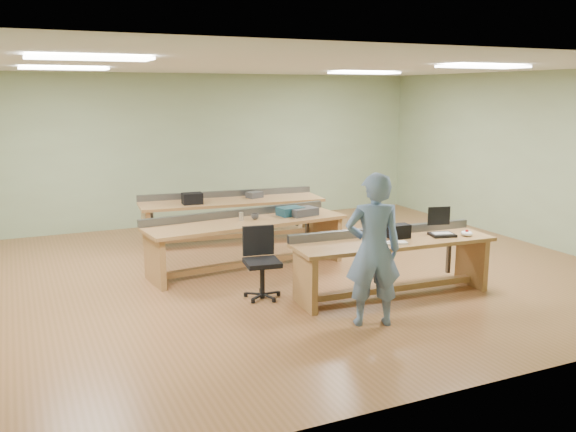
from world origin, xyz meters
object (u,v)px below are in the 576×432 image
at_px(workbench_front, 392,254).
at_px(drinks_can, 241,216).
at_px(parts_bin_teal, 290,211).
at_px(parts_bin_grey, 303,212).
at_px(laptop_base, 442,235).
at_px(person, 373,250).
at_px(workbench_back, 232,210).
at_px(workbench_mid, 246,233).
at_px(camera_bag, 399,231).
at_px(task_chair, 261,272).
at_px(mug, 255,216).

xyz_separation_m(workbench_front, drinks_can, (-1.38, 1.95, 0.26)).
relative_size(parts_bin_teal, parts_bin_grey, 0.84).
bearing_deg(laptop_base, person, -142.55).
bearing_deg(workbench_back, workbench_mid, -97.17).
relative_size(camera_bag, task_chair, 0.29).
relative_size(workbench_back, parts_bin_grey, 7.48).
bearing_deg(mug, laptop_base, -47.33).
xyz_separation_m(person, task_chair, (-0.80, 1.41, -0.55)).
distance_m(parts_bin_grey, mug, 0.78).
height_order(workbench_mid, laptop_base, workbench_mid).
height_order(workbench_front, parts_bin_grey, parts_bin_grey).
xyz_separation_m(person, parts_bin_teal, (0.25, 2.79, -0.07)).
height_order(mug, drinks_can, drinks_can).
height_order(workbench_front, workbench_mid, same).
relative_size(workbench_back, mug, 29.79).
xyz_separation_m(workbench_front, parts_bin_teal, (-0.55, 2.01, 0.26)).
relative_size(laptop_base, drinks_can, 2.55).
bearing_deg(workbench_back, mug, -92.54).
relative_size(laptop_base, camera_bag, 1.16).
height_order(task_chair, drinks_can, task_chair).
bearing_deg(drinks_can, workbench_front, -54.74).
bearing_deg(laptop_base, task_chair, 175.90).
xyz_separation_m(camera_bag, drinks_can, (-1.51, 1.91, -0.03)).
height_order(workbench_back, laptop_base, workbench_back).
xyz_separation_m(task_chair, parts_bin_grey, (1.22, 1.29, 0.47)).
relative_size(workbench_mid, workbench_back, 0.95).
height_order(workbench_mid, drinks_can, drinks_can).
relative_size(camera_bag, mug, 2.45).
bearing_deg(parts_bin_grey, task_chair, -133.27).
height_order(workbench_back, parts_bin_grey, parts_bin_grey).
bearing_deg(camera_bag, workbench_front, -157.27).
bearing_deg(laptop_base, parts_bin_teal, 134.27).
bearing_deg(task_chair, mug, 80.11).
bearing_deg(workbench_front, person, -132.31).
height_order(parts_bin_teal, mug, parts_bin_teal).
xyz_separation_m(workbench_back, laptop_base, (1.65, -3.81, 0.20)).
bearing_deg(workbench_mid, workbench_back, 71.61).
relative_size(laptop_base, mug, 2.85).
bearing_deg(workbench_front, mug, 123.89).
height_order(camera_bag, parts_bin_teal, camera_bag).
distance_m(workbench_mid, mug, 0.28).
xyz_separation_m(parts_bin_grey, drinks_can, (-1.00, 0.04, 0.00)).
distance_m(workbench_front, parts_bin_grey, 1.97).
bearing_deg(workbench_back, workbench_front, -70.84).
bearing_deg(mug, workbench_back, 82.25).
distance_m(workbench_mid, drinks_can, 0.26).
bearing_deg(laptop_base, parts_bin_grey, 131.84).
bearing_deg(camera_bag, person, -134.66).
distance_m(task_chair, drinks_can, 1.43).
height_order(workbench_back, person, person).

